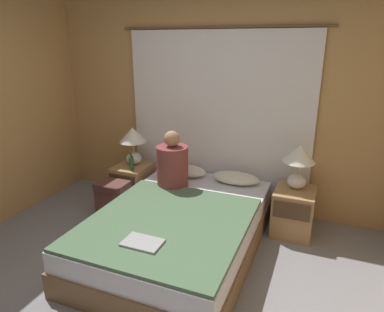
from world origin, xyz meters
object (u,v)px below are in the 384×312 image
(nightstand_left, at_px, (133,184))
(pillow_left, at_px, (185,170))
(lamp_right, at_px, (299,160))
(beer_bottle_on_left_stand, at_px, (131,163))
(pillow_right, at_px, (236,178))
(laptop_on_bed, at_px, (143,243))
(person_left_in_bed, at_px, (172,164))
(backpack_on_floor, at_px, (113,197))
(lamp_left, at_px, (133,140))
(nightstand_right, at_px, (293,211))
(bed, at_px, (180,230))

(nightstand_left, relative_size, pillow_left, 0.91)
(lamp_right, distance_m, beer_bottle_on_left_stand, 1.90)
(pillow_right, bearing_deg, pillow_left, 180.00)
(nightstand_left, distance_m, pillow_right, 1.32)
(laptop_on_bed, bearing_deg, person_left_in_bed, 103.88)
(beer_bottle_on_left_stand, distance_m, backpack_on_floor, 0.45)
(pillow_left, bearing_deg, laptop_on_bed, -79.06)
(pillow_right, height_order, person_left_in_bed, person_left_in_bed)
(nightstand_left, height_order, lamp_right, lamp_right)
(nightstand_left, distance_m, lamp_left, 0.56)
(nightstand_right, bearing_deg, laptop_on_bed, -125.45)
(beer_bottle_on_left_stand, height_order, backpack_on_floor, beer_bottle_on_left_stand)
(pillow_left, bearing_deg, person_left_in_bed, -89.24)
(nightstand_right, distance_m, backpack_on_floor, 2.01)
(pillow_right, distance_m, person_left_in_bed, 0.74)
(lamp_right, distance_m, backpack_on_floor, 2.10)
(lamp_left, xyz_separation_m, pillow_left, (0.66, 0.05, -0.32))
(lamp_left, bearing_deg, nightstand_left, -90.00)
(lamp_right, bearing_deg, beer_bottle_on_left_stand, -174.08)
(nightstand_right, distance_m, lamp_left, 2.03)
(pillow_left, relative_size, pillow_right, 1.00)
(pillow_left, bearing_deg, lamp_right, -2.39)
(lamp_left, bearing_deg, nightstand_right, -1.76)
(lamp_left, height_order, lamp_right, same)
(lamp_right, bearing_deg, bed, -140.72)
(backpack_on_floor, bearing_deg, pillow_right, 21.81)
(pillow_left, height_order, person_left_in_bed, person_left_in_bed)
(laptop_on_bed, xyz_separation_m, backpack_on_floor, (-0.97, 0.99, -0.22))
(lamp_left, bearing_deg, laptop_on_bed, -56.76)
(bed, distance_m, beer_bottle_on_left_stand, 1.14)
(pillow_right, relative_size, person_left_in_bed, 0.85)
(pillow_right, bearing_deg, lamp_right, -4.63)
(lamp_right, relative_size, pillow_left, 0.88)
(pillow_left, bearing_deg, backpack_on_floor, -142.43)
(bed, xyz_separation_m, nightstand_right, (0.98, 0.74, 0.04))
(nightstand_right, xyz_separation_m, lamp_right, (-0.00, 0.06, 0.56))
(pillow_right, xyz_separation_m, laptop_on_bed, (-0.33, -1.51, -0.02))
(person_left_in_bed, relative_size, backpack_on_floor, 1.49)
(bed, relative_size, pillow_left, 3.89)
(beer_bottle_on_left_stand, relative_size, backpack_on_floor, 0.53)
(lamp_left, xyz_separation_m, laptop_on_bed, (0.96, -1.46, -0.34))
(pillow_left, height_order, laptop_on_bed, pillow_left)
(person_left_in_bed, bearing_deg, lamp_right, 12.92)
(bed, relative_size, lamp_right, 4.42)
(lamp_left, bearing_deg, beer_bottle_on_left_stand, -67.10)
(nightstand_left, distance_m, backpack_on_floor, 0.41)
(lamp_right, bearing_deg, person_left_in_bed, -167.08)
(lamp_right, bearing_deg, lamp_left, 180.00)
(nightstand_right, height_order, beer_bottle_on_left_stand, beer_bottle_on_left_stand)
(bed, bearing_deg, lamp_left, 140.72)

